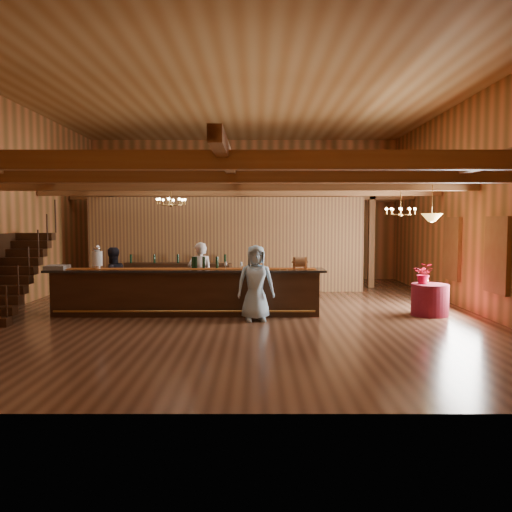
{
  "coord_description": "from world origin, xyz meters",
  "views": [
    {
      "loc": [
        0.49,
        -12.84,
        2.31
      ],
      "look_at": [
        0.48,
        0.72,
        1.36
      ],
      "focal_mm": 35.0,
      "sensor_mm": 36.0,
      "label": 1
    }
  ],
  "objects_px": {
    "bartender": "(200,276)",
    "floor_plant": "(324,272)",
    "backbar_shelf": "(178,278)",
    "raffle_drum": "(300,262)",
    "guest": "(256,283)",
    "staff_second": "(112,279)",
    "beverage_dispenser": "(97,257)",
    "chandelier_left": "(171,202)",
    "tasting_bar": "(187,292)",
    "chandelier_right": "(401,211)",
    "pendant_lamp": "(432,218)",
    "round_table": "(430,300)"
  },
  "relations": [
    {
      "from": "staff_second",
      "to": "guest",
      "type": "bearing_deg",
      "value": 121.71
    },
    {
      "from": "backbar_shelf",
      "to": "floor_plant",
      "type": "distance_m",
      "value": 4.86
    },
    {
      "from": "pendant_lamp",
      "to": "bartender",
      "type": "distance_m",
      "value": 5.97
    },
    {
      "from": "raffle_drum",
      "to": "pendant_lamp",
      "type": "bearing_deg",
      "value": -0.84
    },
    {
      "from": "chandelier_left",
      "to": "floor_plant",
      "type": "bearing_deg",
      "value": 31.3
    },
    {
      "from": "chandelier_left",
      "to": "round_table",
      "type": "bearing_deg",
      "value": -14.24
    },
    {
      "from": "tasting_bar",
      "to": "backbar_shelf",
      "type": "height_order",
      "value": "tasting_bar"
    },
    {
      "from": "tasting_bar",
      "to": "beverage_dispenser",
      "type": "height_order",
      "value": "beverage_dispenser"
    },
    {
      "from": "tasting_bar",
      "to": "backbar_shelf",
      "type": "xyz_separation_m",
      "value": [
        -0.8,
        3.79,
        -0.09
      ]
    },
    {
      "from": "tasting_bar",
      "to": "floor_plant",
      "type": "distance_m",
      "value": 5.96
    },
    {
      "from": "tasting_bar",
      "to": "guest",
      "type": "xyz_separation_m",
      "value": [
        1.71,
        -0.73,
        0.31
      ]
    },
    {
      "from": "chandelier_left",
      "to": "chandelier_right",
      "type": "distance_m",
      "value": 6.21
    },
    {
      "from": "tasting_bar",
      "to": "beverage_dispenser",
      "type": "relative_size",
      "value": 11.35
    },
    {
      "from": "tasting_bar",
      "to": "chandelier_left",
      "type": "bearing_deg",
      "value": 111.3
    },
    {
      "from": "raffle_drum",
      "to": "chandelier_right",
      "type": "distance_m",
      "value": 3.22
    },
    {
      "from": "pendant_lamp",
      "to": "staff_second",
      "type": "relative_size",
      "value": 0.55
    },
    {
      "from": "beverage_dispenser",
      "to": "guest",
      "type": "height_order",
      "value": "guest"
    },
    {
      "from": "chandelier_right",
      "to": "round_table",
      "type": "bearing_deg",
      "value": -68.25
    },
    {
      "from": "chandelier_left",
      "to": "bartender",
      "type": "height_order",
      "value": "chandelier_left"
    },
    {
      "from": "guest",
      "to": "backbar_shelf",
      "type": "bearing_deg",
      "value": 111.65
    },
    {
      "from": "raffle_drum",
      "to": "chandelier_right",
      "type": "relative_size",
      "value": 0.43
    },
    {
      "from": "bartender",
      "to": "pendant_lamp",
      "type": "bearing_deg",
      "value": 162.99
    },
    {
      "from": "round_table",
      "to": "staff_second",
      "type": "xyz_separation_m",
      "value": [
        -8.01,
        0.74,
        0.43
      ]
    },
    {
      "from": "staff_second",
      "to": "backbar_shelf",
      "type": "bearing_deg",
      "value": -149.22
    },
    {
      "from": "raffle_drum",
      "to": "chandelier_right",
      "type": "height_order",
      "value": "chandelier_right"
    },
    {
      "from": "tasting_bar",
      "to": "staff_second",
      "type": "relative_size",
      "value": 4.16
    },
    {
      "from": "raffle_drum",
      "to": "beverage_dispenser",
      "type": "bearing_deg",
      "value": 179.04
    },
    {
      "from": "tasting_bar",
      "to": "pendant_lamp",
      "type": "xyz_separation_m",
      "value": [
        5.99,
        -0.09,
        1.83
      ]
    },
    {
      "from": "bartender",
      "to": "raffle_drum",
      "type": "bearing_deg",
      "value": 155.11
    },
    {
      "from": "backbar_shelf",
      "to": "bartender",
      "type": "height_order",
      "value": "bartender"
    },
    {
      "from": "beverage_dispenser",
      "to": "backbar_shelf",
      "type": "height_order",
      "value": "beverage_dispenser"
    },
    {
      "from": "staff_second",
      "to": "bartender",
      "type": "bearing_deg",
      "value": 141.87
    },
    {
      "from": "beverage_dispenser",
      "to": "round_table",
      "type": "bearing_deg",
      "value": -0.91
    },
    {
      "from": "bartender",
      "to": "floor_plant",
      "type": "distance_m",
      "value": 5.32
    },
    {
      "from": "beverage_dispenser",
      "to": "floor_plant",
      "type": "relative_size",
      "value": 0.48
    },
    {
      "from": "beverage_dispenser",
      "to": "floor_plant",
      "type": "height_order",
      "value": "beverage_dispenser"
    },
    {
      "from": "pendant_lamp",
      "to": "bartender",
      "type": "relative_size",
      "value": 0.51
    },
    {
      "from": "bartender",
      "to": "chandelier_left",
      "type": "bearing_deg",
      "value": -56.42
    },
    {
      "from": "tasting_bar",
      "to": "round_table",
      "type": "bearing_deg",
      "value": -1.1
    },
    {
      "from": "chandelier_right",
      "to": "bartender",
      "type": "xyz_separation_m",
      "value": [
        -5.28,
        -0.38,
        -1.7
      ]
    },
    {
      "from": "tasting_bar",
      "to": "staff_second",
      "type": "height_order",
      "value": "staff_second"
    },
    {
      "from": "bartender",
      "to": "floor_plant",
      "type": "height_order",
      "value": "bartender"
    },
    {
      "from": "chandelier_left",
      "to": "backbar_shelf",
      "type": "bearing_deg",
      "value": 94.51
    },
    {
      "from": "round_table",
      "to": "beverage_dispenser",
      "type": "bearing_deg",
      "value": 179.09
    },
    {
      "from": "staff_second",
      "to": "raffle_drum",
      "type": "bearing_deg",
      "value": 133.87
    },
    {
      "from": "raffle_drum",
      "to": "pendant_lamp",
      "type": "relative_size",
      "value": 0.38
    },
    {
      "from": "raffle_drum",
      "to": "round_table",
      "type": "height_order",
      "value": "raffle_drum"
    },
    {
      "from": "backbar_shelf",
      "to": "staff_second",
      "type": "distance_m",
      "value": 3.39
    },
    {
      "from": "backbar_shelf",
      "to": "bartender",
      "type": "distance_m",
      "value": 3.35
    },
    {
      "from": "raffle_drum",
      "to": "guest",
      "type": "xyz_separation_m",
      "value": [
        -1.08,
        -0.69,
        -0.43
      ]
    }
  ]
}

